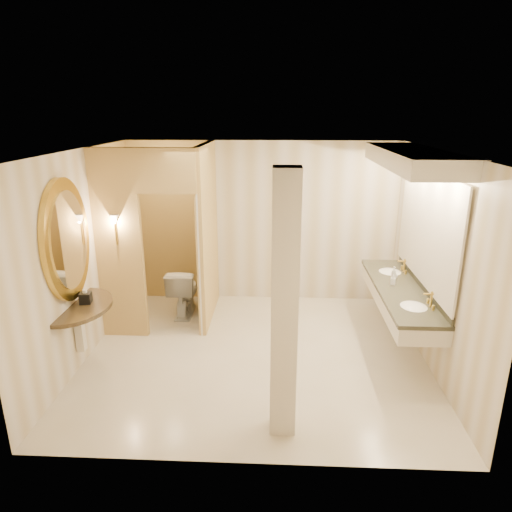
# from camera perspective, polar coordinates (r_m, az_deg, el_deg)

# --- Properties ---
(floor) EXTENTS (4.50, 4.50, 0.00)m
(floor) POSITION_cam_1_polar(r_m,az_deg,el_deg) (6.33, -0.06, -12.19)
(floor) COLOR beige
(floor) RESTS_ON ground
(ceiling) EXTENTS (4.50, 4.50, 0.00)m
(ceiling) POSITION_cam_1_polar(r_m,az_deg,el_deg) (5.50, -0.06, 12.97)
(ceiling) COLOR silver
(ceiling) RESTS_ON wall_back
(wall_back) EXTENTS (4.50, 0.02, 2.70)m
(wall_back) POSITION_cam_1_polar(r_m,az_deg,el_deg) (7.69, 0.68, 4.19)
(wall_back) COLOR beige
(wall_back) RESTS_ON floor
(wall_front) EXTENTS (4.50, 0.02, 2.70)m
(wall_front) POSITION_cam_1_polar(r_m,az_deg,el_deg) (3.93, -1.52, -9.73)
(wall_front) COLOR beige
(wall_front) RESTS_ON floor
(wall_left) EXTENTS (0.02, 4.00, 2.70)m
(wall_left) POSITION_cam_1_polar(r_m,az_deg,el_deg) (6.29, -20.99, -0.16)
(wall_left) COLOR beige
(wall_left) RESTS_ON floor
(wall_right) EXTENTS (0.02, 4.00, 2.70)m
(wall_right) POSITION_cam_1_polar(r_m,az_deg,el_deg) (6.09, 21.58, -0.79)
(wall_right) COLOR beige
(wall_right) RESTS_ON floor
(toilet_closet) EXTENTS (1.50, 1.55, 2.70)m
(toilet_closet) POSITION_cam_1_polar(r_m,az_deg,el_deg) (6.83, -9.03, 2.49)
(toilet_closet) COLOR tan
(toilet_closet) RESTS_ON floor
(wall_sconce) EXTENTS (0.14, 0.14, 0.42)m
(wall_sconce) POSITION_cam_1_polar(r_m,az_deg,el_deg) (6.46, -17.24, 4.20)
(wall_sconce) COLOR #B6933A
(wall_sconce) RESTS_ON toilet_closet
(vanity) EXTENTS (0.75, 2.52, 2.09)m
(vanity) POSITION_cam_1_polar(r_m,az_deg,el_deg) (6.26, 18.53, 2.69)
(vanity) COLOR beige
(vanity) RESTS_ON floor
(console_shelf) EXTENTS (1.14, 1.14, 2.02)m
(console_shelf) POSITION_cam_1_polar(r_m,az_deg,el_deg) (5.91, -22.26, -1.43)
(console_shelf) COLOR black
(console_shelf) RESTS_ON floor
(pillar) EXTENTS (0.26, 0.26, 2.70)m
(pillar) POSITION_cam_1_polar(r_m,az_deg,el_deg) (4.39, 3.58, -6.67)
(pillar) COLOR beige
(pillar) RESTS_ON floor
(tissue_box) EXTENTS (0.15, 0.15, 0.13)m
(tissue_box) POSITION_cam_1_polar(r_m,az_deg,el_deg) (6.05, -20.52, -4.92)
(tissue_box) COLOR black
(tissue_box) RESTS_ON console_shelf
(toilet) EXTENTS (0.45, 0.78, 0.79)m
(toilet) POSITION_cam_1_polar(r_m,az_deg,el_deg) (7.42, -9.04, -4.31)
(toilet) COLOR white
(toilet) RESTS_ON floor
(soap_bottle_a) EXTENTS (0.08, 0.08, 0.14)m
(soap_bottle_a) POSITION_cam_1_polar(r_m,az_deg,el_deg) (6.53, 16.76, -2.85)
(soap_bottle_a) COLOR beige
(soap_bottle_a) RESTS_ON vanity
(soap_bottle_b) EXTENTS (0.10, 0.10, 0.11)m
(soap_bottle_b) POSITION_cam_1_polar(r_m,az_deg,el_deg) (6.77, 16.95, -2.25)
(soap_bottle_b) COLOR silver
(soap_bottle_b) RESTS_ON vanity
(soap_bottle_c) EXTENTS (0.09, 0.09, 0.19)m
(soap_bottle_c) POSITION_cam_1_polar(r_m,az_deg,el_deg) (6.71, 16.85, -2.05)
(soap_bottle_c) COLOR #C6B28C
(soap_bottle_c) RESTS_ON vanity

